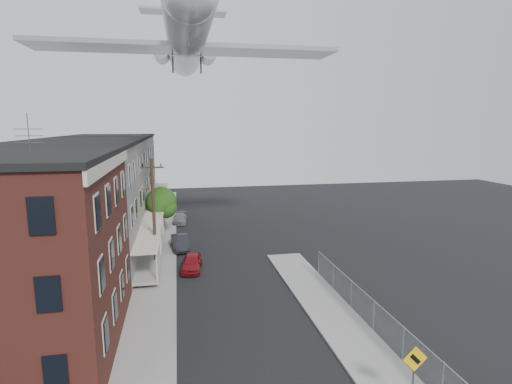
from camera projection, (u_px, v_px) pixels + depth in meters
sidewalk_left at (160, 246)px, 38.63m from camera, size 3.00×62.00×0.12m
sidewalk_right at (341, 325)px, 23.34m from camera, size 3.00×26.00×0.12m
curb_left at (175, 245)px, 38.91m from camera, size 0.15×62.00×0.14m
curb_right at (318, 327)px, 23.06m from camera, size 0.15×26.00×0.14m
corner_building at (11, 255)px, 20.10m from camera, size 10.31×12.30×12.15m
row_house_a at (63, 214)px, 29.30m from camera, size 11.98×7.00×10.30m
row_house_b at (84, 197)px, 36.07m from camera, size 11.98×7.00×10.30m
row_house_c at (99, 186)px, 42.84m from camera, size 11.98×7.00×10.30m
row_house_d at (109, 178)px, 49.61m from camera, size 11.98×7.00×10.30m
row_house_e at (117, 171)px, 56.38m from camera, size 11.98×7.00×10.30m
chainlink_fence at (374, 316)px, 22.50m from camera, size 0.06×18.06×1.90m
warning_sign at (414, 367)px, 16.26m from camera, size 1.10×0.11×2.80m
utility_pole at (154, 212)px, 32.04m from camera, size 1.80×0.26×9.00m
street_tree at (163, 204)px, 41.91m from camera, size 3.22×3.20×5.20m
car_near at (192, 262)px, 32.23m from camera, size 1.99×3.94×1.29m
car_mid at (180, 242)px, 37.60m from camera, size 1.81×4.18×1.34m
car_far at (180, 218)px, 47.70m from camera, size 1.76×3.89×1.11m
airplane at (186, 41)px, 38.22m from camera, size 27.17×31.02×9.04m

